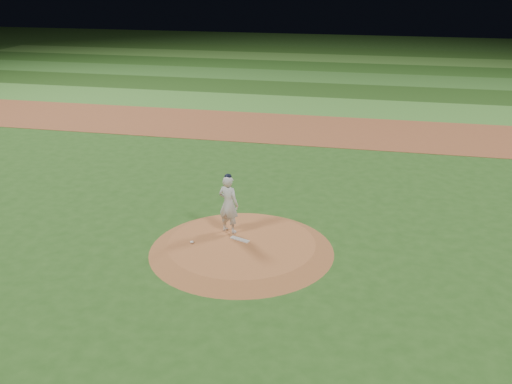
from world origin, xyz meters
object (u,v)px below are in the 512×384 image
Objects in this scene: pitchers_mound at (242,246)px; pitcher_on_mound at (229,204)px; rosin_bag at (192,242)px; pitching_rubber at (240,239)px.

pitcher_on_mound is (-0.56, 0.66, 1.06)m from pitchers_mound.
rosin_bag is at bearing -166.75° from pitchers_mound.
pitching_rubber is at bearing 20.74° from rosin_bag.
pitching_rubber is 0.33× the size of pitcher_on_mound.
rosin_bag is (-1.34, -0.51, 0.02)m from pitching_rubber.
pitching_rubber is 1.14m from pitcher_on_mound.
rosin_bag is (-1.44, -0.34, 0.16)m from pitchers_mound.
pitchers_mound is at bearing 13.25° from rosin_bag.
pitching_rubber is (-0.10, 0.17, 0.14)m from pitchers_mound.
pitchers_mound is at bearing -49.71° from pitcher_on_mound.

